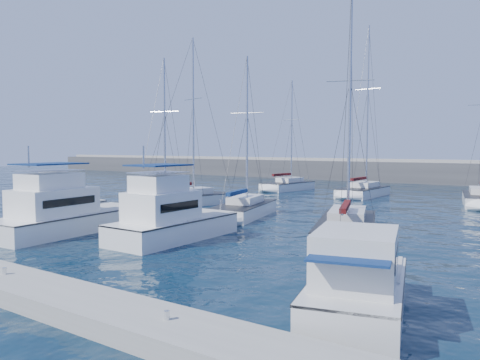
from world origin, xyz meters
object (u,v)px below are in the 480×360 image
Objects in this scene: motor_yacht_stbd_inner at (169,220)px; sailboat_back_a at (288,186)px; sailboat_mid_c at (244,210)px; motor_yacht_stbd_outer at (357,288)px; motor_yacht_port_inner at (64,215)px; sailboat_back_b at (363,191)px; motor_yacht_port_outer at (57,208)px; sailboat_mid_d at (347,227)px; sailboat_mid_a at (162,202)px; sailboat_mid_b at (187,200)px.

sailboat_back_a reaches higher than motor_yacht_stbd_inner.
sailboat_back_a reaches higher than sailboat_mid_c.
motor_yacht_stbd_inner is 32.45m from sailboat_back_a.
sailboat_back_a reaches higher than motor_yacht_stbd_outer.
sailboat_back_b is at bearing 71.73° from motor_yacht_port_inner.
motor_yacht_port_outer is 11.06m from motor_yacht_stbd_inner.
motor_yacht_port_inner is at bearing -127.44° from sailboat_mid_c.
motor_yacht_stbd_inner is at bearing -89.04° from sailboat_back_b.
motor_yacht_stbd_inner is 0.58× the size of sailboat_back_a.
motor_yacht_port_outer is 0.88× the size of motor_yacht_stbd_inner.
motor_yacht_port_outer is 0.48× the size of sailboat_mid_d.
sailboat_back_b reaches higher than sailboat_back_a.
sailboat_mid_c reaches higher than motor_yacht_stbd_outer.
motor_yacht_port_inner is at bearing 155.66° from motor_yacht_stbd_outer.
motor_yacht_port_inner is at bearing -77.29° from sailboat_back_a.
motor_yacht_stbd_inner is at bearing 142.65° from motor_yacht_stbd_outer.
sailboat_mid_a is at bearing 75.11° from motor_yacht_port_outer.
motor_yacht_port_inner is at bearing -38.76° from motor_yacht_port_outer.
sailboat_mid_b reaches higher than sailboat_mid_c.
motor_yacht_stbd_inner is 0.54× the size of sailboat_mid_d.
motor_yacht_stbd_inner is at bearing 11.87° from motor_yacht_port_inner.
sailboat_mid_b is at bearing 147.48° from sailboat_mid_c.
motor_yacht_stbd_inner is 10.36m from sailboat_mid_d.
sailboat_mid_a is at bearing 132.25° from motor_yacht_stbd_outer.
sailboat_mid_b is at bearing 64.30° from sailboat_mid_a.
sailboat_back_a reaches higher than motor_yacht_port_inner.
motor_yacht_stbd_outer is 36.85m from sailboat_back_b.
sailboat_mid_b reaches higher than sailboat_mid_d.
motor_yacht_port_outer is 0.57× the size of sailboat_mid_c.
sailboat_mid_c reaches higher than motor_yacht_port_inner.
motor_yacht_port_outer is 13.35m from sailboat_mid_c.
sailboat_back_b is (10.51, 16.50, 0.05)m from sailboat_mid_b.
sailboat_mid_d is (7.80, 6.78, -0.63)m from motor_yacht_stbd_inner.
sailboat_mid_c is (-14.57, 15.56, -0.44)m from motor_yacht_stbd_outer.
sailboat_mid_d reaches higher than motor_yacht_port_inner.
sailboat_mid_d is (17.38, -5.81, -0.02)m from sailboat_mid_b.
sailboat_mid_b is at bearing -82.54° from sailboat_back_a.
sailboat_back_a is 0.75× the size of sailboat_back_b.
sailboat_mid_b is (1.48, 12.13, -0.42)m from motor_yacht_port_outer.
motor_yacht_port_inner is 0.55× the size of sailboat_back_b.
sailboat_mid_c is (5.23, 11.82, -0.63)m from motor_yacht_port_inner.
motor_yacht_port_inner is 0.82× the size of sailboat_mid_c.
sailboat_back_a reaches higher than sailboat_mid_a.
sailboat_mid_c is 0.68× the size of sailboat_back_b.
sailboat_mid_d reaches higher than sailboat_mid_c.
motor_yacht_stbd_outer is at bearing -60.48° from sailboat_mid_c.
sailboat_back_b reaches higher than motor_yacht_stbd_outer.
sailboat_back_b is at bearing 58.27° from motor_yacht_port_outer.
sailboat_mid_d is 29.70m from sailboat_back_a.
motor_yacht_port_outer is 1.03× the size of motor_yacht_stbd_outer.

